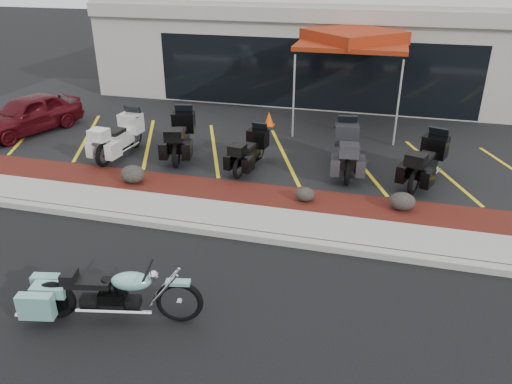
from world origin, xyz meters
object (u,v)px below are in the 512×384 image
(parked_car, at_px, (28,114))
(traffic_cone, at_px, (269,119))
(touring_white, at_px, (134,127))
(hero_cruiser, at_px, (179,296))
(popup_canopy, at_px, (353,39))

(parked_car, relative_size, traffic_cone, 7.49)
(touring_white, xyz_separation_m, traffic_cone, (3.47, 3.19, -0.42))
(hero_cruiser, relative_size, traffic_cone, 6.09)
(touring_white, distance_m, popup_canopy, 7.56)
(parked_car, height_order, traffic_cone, parked_car)
(parked_car, xyz_separation_m, traffic_cone, (7.56, 2.78, -0.38))
(hero_cruiser, distance_m, popup_canopy, 11.32)
(popup_canopy, bearing_deg, touring_white, -172.22)
(traffic_cone, bearing_deg, popup_canopy, 14.25)
(touring_white, bearing_deg, parked_car, 88.53)
(touring_white, bearing_deg, popup_canopy, -53.57)
(parked_car, bearing_deg, traffic_cone, 38.95)
(hero_cruiser, height_order, parked_car, parked_car)
(hero_cruiser, bearing_deg, parked_car, 126.80)
(popup_canopy, bearing_deg, hero_cruiser, -123.21)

